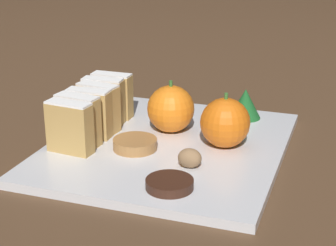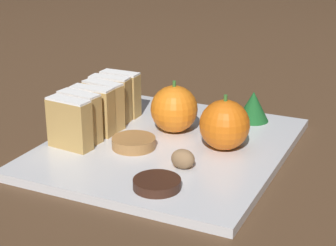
# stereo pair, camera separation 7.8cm
# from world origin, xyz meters

# --- Properties ---
(ground_plane) EXTENTS (6.00, 6.00, 0.00)m
(ground_plane) POSITION_xyz_m (0.00, 0.00, 0.00)
(ground_plane) COLOR #513823
(serving_platter) EXTENTS (0.32, 0.36, 0.01)m
(serving_platter) POSITION_xyz_m (0.00, 0.00, 0.01)
(serving_platter) COLOR silver
(serving_platter) RESTS_ON ground_plane
(stollen_slice_front) EXTENTS (0.06, 0.03, 0.07)m
(stollen_slice_front) POSITION_xyz_m (-0.11, -0.07, 0.05)
(stollen_slice_front) COLOR tan
(stollen_slice_front) RESTS_ON serving_platter
(stollen_slice_second) EXTENTS (0.06, 0.03, 0.07)m
(stollen_slice_second) POSITION_xyz_m (-0.12, -0.04, 0.05)
(stollen_slice_second) COLOR tan
(stollen_slice_second) RESTS_ON serving_platter
(stollen_slice_third) EXTENTS (0.06, 0.03, 0.07)m
(stollen_slice_third) POSITION_xyz_m (-0.11, -0.01, 0.05)
(stollen_slice_third) COLOR tan
(stollen_slice_third) RESTS_ON serving_platter
(stollen_slice_fourth) EXTENTS (0.07, 0.03, 0.07)m
(stollen_slice_fourth) POSITION_xyz_m (-0.11, 0.02, 0.05)
(stollen_slice_fourth) COLOR tan
(stollen_slice_fourth) RESTS_ON serving_platter
(stollen_slice_fifth) EXTENTS (0.06, 0.03, 0.07)m
(stollen_slice_fifth) POSITION_xyz_m (-0.12, 0.05, 0.05)
(stollen_slice_fifth) COLOR tan
(stollen_slice_fifth) RESTS_ON serving_platter
(stollen_slice_sixth) EXTENTS (0.06, 0.02, 0.07)m
(stollen_slice_sixth) POSITION_xyz_m (-0.12, 0.08, 0.05)
(stollen_slice_sixth) COLOR tan
(stollen_slice_sixth) RESTS_ON serving_platter
(orange_near) EXTENTS (0.07, 0.07, 0.08)m
(orange_near) POSITION_xyz_m (0.08, 0.02, 0.05)
(orange_near) COLOR orange
(orange_near) RESTS_ON serving_platter
(orange_far) EXTENTS (0.07, 0.07, 0.08)m
(orange_far) POSITION_xyz_m (-0.01, 0.05, 0.05)
(orange_far) COLOR orange
(orange_far) RESTS_ON serving_platter
(walnut) EXTENTS (0.03, 0.03, 0.03)m
(walnut) POSITION_xyz_m (0.05, -0.07, 0.02)
(walnut) COLOR #8E6B47
(walnut) RESTS_ON serving_platter
(chocolate_cookie) EXTENTS (0.06, 0.06, 0.01)m
(chocolate_cookie) POSITION_xyz_m (0.05, -0.13, 0.02)
(chocolate_cookie) COLOR #381E14
(chocolate_cookie) RESTS_ON serving_platter
(gingerbread_cookie) EXTENTS (0.06, 0.06, 0.01)m
(gingerbread_cookie) POSITION_xyz_m (-0.04, -0.03, 0.02)
(gingerbread_cookie) COLOR #A3703D
(gingerbread_cookie) RESTS_ON serving_platter
(evergreen_sprig) EXTENTS (0.05, 0.05, 0.05)m
(evergreen_sprig) POSITION_xyz_m (0.08, 0.14, 0.04)
(evergreen_sprig) COLOR #195623
(evergreen_sprig) RESTS_ON serving_platter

